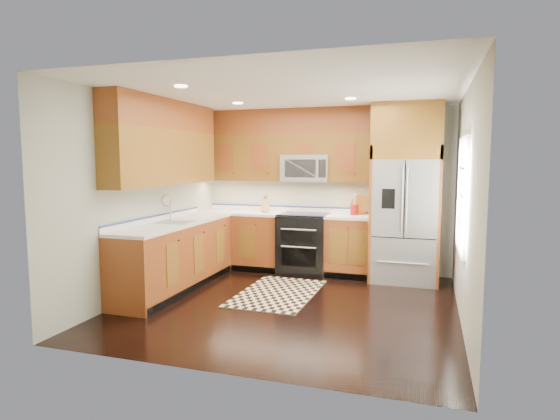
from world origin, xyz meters
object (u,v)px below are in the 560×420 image
(range, at_px, (304,243))
(refrigerator, at_px, (406,193))
(knife_block, at_px, (265,205))
(utensil_crock, at_px, (354,208))
(rug, at_px, (278,293))

(range, xyz_separation_m, refrigerator, (1.55, -0.04, 0.83))
(knife_block, xyz_separation_m, utensil_crock, (1.46, 0.02, 0.01))
(rug, height_order, knife_block, knife_block)
(range, bearing_deg, knife_block, 171.78)
(utensil_crock, bearing_deg, knife_block, -179.11)
(rug, xyz_separation_m, utensil_crock, (0.80, 1.38, 1.05))
(range, xyz_separation_m, rug, (-0.03, -1.26, -0.46))
(refrigerator, bearing_deg, knife_block, 176.50)
(knife_block, bearing_deg, utensil_crock, 0.89)
(refrigerator, height_order, rug, refrigerator)
(range, height_order, knife_block, knife_block)
(range, distance_m, utensil_crock, 0.98)
(rug, relative_size, knife_block, 6.12)
(rug, bearing_deg, refrigerator, 38.81)
(range, bearing_deg, refrigerator, -1.40)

